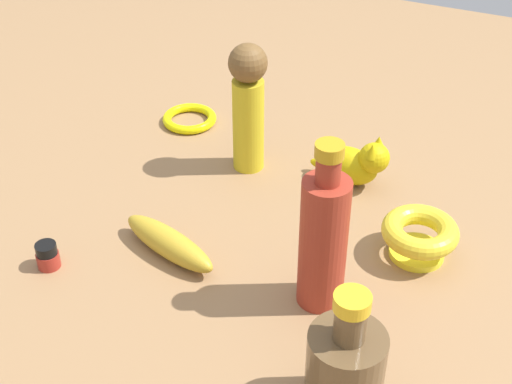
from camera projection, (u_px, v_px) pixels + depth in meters
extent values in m
plane|color=#936D47|center=(256.00, 230.00, 1.10)|extent=(2.00, 2.00, 0.00)
cylinder|color=#9D301F|center=(323.00, 244.00, 0.92)|extent=(0.06, 0.06, 0.19)
cylinder|color=#9D301F|center=(328.00, 170.00, 0.86)|extent=(0.03, 0.03, 0.04)
cylinder|color=#C19018|center=(330.00, 151.00, 0.84)|extent=(0.04, 0.04, 0.02)
ellipsoid|color=#C2A90C|center=(348.00, 165.00, 1.18)|extent=(0.07, 0.10, 0.06)
sphere|color=#C2A90C|center=(374.00, 158.00, 1.15)|extent=(0.05, 0.05, 0.05)
cone|color=#C2A90C|center=(379.00, 143.00, 1.15)|extent=(0.02, 0.02, 0.02)
cone|color=#C2A90C|center=(372.00, 151.00, 1.13)|extent=(0.02, 0.02, 0.02)
ellipsoid|color=#C2A90C|center=(323.00, 164.00, 1.21)|extent=(0.02, 0.05, 0.02)
cylinder|color=gold|center=(248.00, 125.00, 1.19)|extent=(0.07, 0.07, 0.16)
sphere|color=brown|center=(248.00, 63.00, 1.13)|extent=(0.06, 0.06, 0.06)
torus|color=yellow|center=(190.00, 119.00, 1.35)|extent=(0.10, 0.10, 0.02)
ellipsoid|color=gold|center=(169.00, 243.00, 1.04)|extent=(0.09, 0.18, 0.04)
cylinder|color=brown|center=(345.00, 373.00, 0.81)|extent=(0.09, 0.09, 0.11)
cylinder|color=brown|center=(350.00, 323.00, 0.76)|extent=(0.03, 0.03, 0.04)
cylinder|color=yellow|center=(352.00, 302.00, 0.74)|extent=(0.04, 0.04, 0.02)
cylinder|color=#A02920|center=(48.00, 260.00, 1.03)|extent=(0.03, 0.03, 0.02)
cylinder|color=yellow|center=(47.00, 254.00, 1.02)|extent=(0.03, 0.03, 0.00)
cylinder|color=black|center=(46.00, 249.00, 1.01)|extent=(0.03, 0.03, 0.02)
cylinder|color=yellow|center=(417.00, 252.00, 1.05)|extent=(0.08, 0.08, 0.01)
torus|color=yellow|center=(420.00, 231.00, 1.03)|extent=(0.11, 0.11, 0.03)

